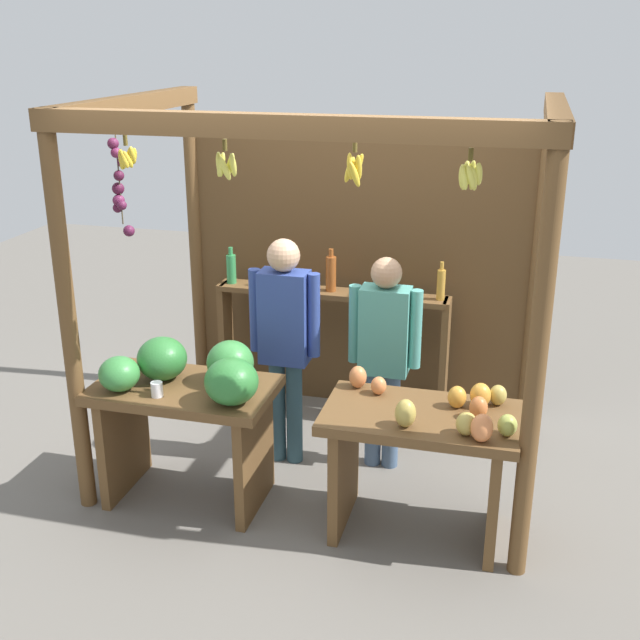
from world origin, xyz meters
TOP-DOWN VIEW (x-y plane):
  - ground_plane at (0.00, 0.00)m, footprint 12.00×12.00m
  - market_stall at (-0.01, 0.41)m, footprint 2.76×1.97m
  - fruit_counter_left at (-0.68, -0.71)m, footprint 1.14×0.69m
  - fruit_counter_right at (0.75, -0.70)m, footprint 1.11×0.65m
  - bottle_shelf_unit at (-0.15, 0.70)m, footprint 1.76×0.22m
  - vendor_man at (-0.27, -0.09)m, footprint 0.48×0.21m
  - vendor_woman at (0.38, 0.01)m, footprint 0.48×0.20m

SIDE VIEW (x-z plane):
  - ground_plane at x=0.00m, z-range 0.00..0.00m
  - fruit_counter_right at x=0.75m, z-range 0.11..1.06m
  - fruit_counter_left at x=-0.68m, z-range 0.19..1.25m
  - bottle_shelf_unit at x=-0.15m, z-range 0.11..1.43m
  - vendor_woman at x=0.38m, z-range 0.14..1.61m
  - vendor_man at x=-0.27m, z-range 0.15..1.73m
  - market_stall at x=-0.01m, z-range 0.21..2.63m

